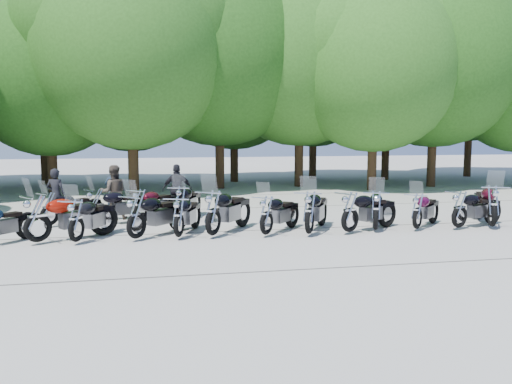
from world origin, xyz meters
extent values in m
plane|color=gray|center=(0.00, 0.00, 0.00)|extent=(90.00, 90.00, 0.00)
cylinder|color=#3A2614|center=(-7.25, 12.84, 1.65)|extent=(0.44, 0.44, 3.31)
sphere|color=#286319|center=(-7.25, 12.84, 5.32)|extent=(7.31, 7.31, 7.31)
cylinder|color=#3A2614|center=(-3.57, 11.24, 1.97)|extent=(0.44, 0.44, 3.93)
sphere|color=#357721|center=(-3.57, 11.24, 6.33)|extent=(8.70, 8.70, 8.70)
cylinder|color=#3A2614|center=(0.54, 13.09, 2.06)|extent=(0.44, 0.44, 4.13)
sphere|color=#286319|center=(0.54, 13.09, 6.64)|extent=(9.13, 9.13, 9.13)
cylinder|color=#3A2614|center=(4.61, 13.20, 2.05)|extent=(0.44, 0.44, 4.09)
sphere|color=#357721|center=(4.61, 13.20, 6.58)|extent=(9.04, 9.04, 9.04)
cylinder|color=#3A2614|center=(7.55, 10.82, 1.81)|extent=(0.44, 0.44, 3.62)
sphere|color=#357721|center=(7.55, 10.82, 5.82)|extent=(8.00, 8.00, 8.00)
cylinder|color=#3A2614|center=(11.20, 11.78, 1.99)|extent=(0.44, 0.44, 3.98)
sphere|color=#286319|center=(11.20, 11.78, 6.40)|extent=(8.79, 8.79, 8.79)
cylinder|color=#3A2614|center=(-8.29, 16.97, 1.76)|extent=(0.44, 0.44, 3.52)
sphere|color=#357721|center=(-8.29, 16.97, 5.66)|extent=(7.78, 7.78, 7.78)
cylinder|color=#3A2614|center=(-3.76, 16.43, 1.71)|extent=(0.44, 0.44, 3.42)
sphere|color=#286319|center=(-3.76, 16.43, 5.50)|extent=(7.56, 7.56, 7.56)
cylinder|color=#3A2614|center=(1.80, 16.47, 1.78)|extent=(0.44, 0.44, 3.56)
sphere|color=#286319|center=(1.80, 16.47, 5.73)|extent=(7.88, 7.88, 7.88)
cylinder|color=#3A2614|center=(6.69, 17.47, 1.88)|extent=(0.44, 0.44, 3.76)
sphere|color=#286319|center=(6.69, 17.47, 6.04)|extent=(8.31, 8.31, 8.31)
cylinder|color=#3A2614|center=(10.68, 16.09, 1.81)|extent=(0.44, 0.44, 3.63)
sphere|color=#357721|center=(10.68, 16.09, 5.83)|extent=(8.02, 8.02, 8.02)
cylinder|color=#3A2614|center=(16.61, 17.02, 2.19)|extent=(0.44, 0.44, 4.37)
sphere|color=#286319|center=(16.61, 17.02, 7.03)|extent=(9.67, 9.67, 9.67)
imported|color=black|center=(-5.81, 4.27, 0.83)|extent=(0.70, 0.58, 1.67)
imported|color=#4D4237|center=(-4.07, 4.33, 0.87)|extent=(0.90, 0.73, 1.74)
imported|color=black|center=(-2.02, 4.82, 0.86)|extent=(1.03, 0.49, 1.71)
imported|color=#1B2838|center=(-4.14, 5.48, 0.80)|extent=(0.65, 0.50, 1.60)
camera|label=1|loc=(-3.03, -13.39, 2.81)|focal=38.00mm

